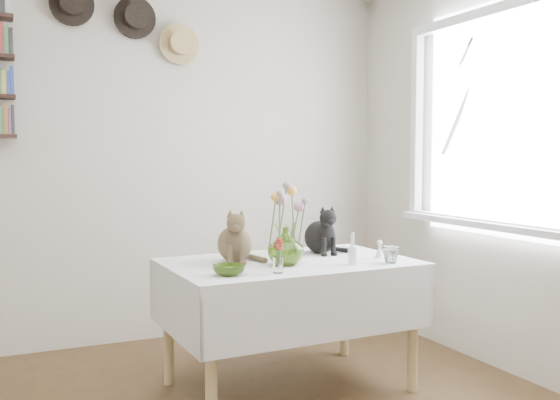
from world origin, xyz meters
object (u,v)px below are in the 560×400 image
dining_table (289,292)px  black_cat (320,228)px  tabby_cat (235,234)px  flower_vase (286,246)px

dining_table → black_cat: (0.29, 0.18, 0.32)m
dining_table → black_cat: bearing=31.6°
tabby_cat → dining_table: bearing=-4.7°
tabby_cat → flower_vase: tabby_cat is taller
tabby_cat → black_cat: (0.56, 0.07, -0.00)m
dining_table → tabby_cat: bearing=159.1°
black_cat → dining_table: bearing=-144.8°
flower_vase → dining_table: bearing=56.8°
dining_table → black_cat: black_cat is taller
flower_vase → tabby_cat: bearing=133.9°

